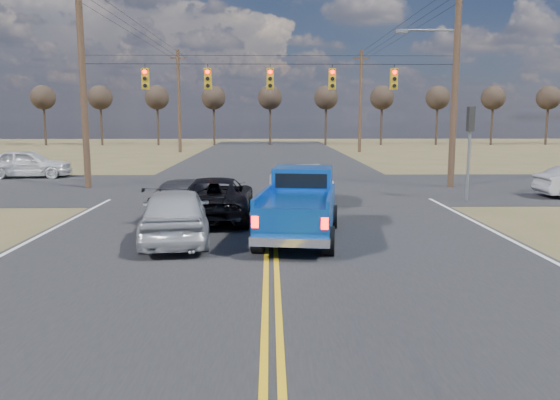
{
  "coord_description": "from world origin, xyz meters",
  "views": [
    {
      "loc": [
        -0.03,
        -8.89,
        3.47
      ],
      "look_at": [
        0.21,
        4.07,
        1.5
      ],
      "focal_mm": 35.0,
      "sensor_mm": 36.0,
      "label": 1
    }
  ],
  "objects_px": {
    "pickup_truck": "(300,206)",
    "white_car_queue": "(298,183)",
    "silver_suv": "(175,214)",
    "black_suv": "(216,198)",
    "dgrey_car_queue": "(187,197)",
    "cross_car_west": "(28,164)"
  },
  "relations": [
    {
      "from": "pickup_truck",
      "to": "white_car_queue",
      "type": "distance_m",
      "value": 6.76
    },
    {
      "from": "silver_suv",
      "to": "white_car_queue",
      "type": "bearing_deg",
      "value": -125.38
    },
    {
      "from": "black_suv",
      "to": "white_car_queue",
      "type": "relative_size",
      "value": 1.1
    },
    {
      "from": "pickup_truck",
      "to": "silver_suv",
      "type": "xyz_separation_m",
      "value": [
        -3.5,
        -0.38,
        -0.16
      ]
    },
    {
      "from": "white_car_queue",
      "to": "dgrey_car_queue",
      "type": "bearing_deg",
      "value": 26.49
    },
    {
      "from": "pickup_truck",
      "to": "cross_car_west",
      "type": "bearing_deg",
      "value": 140.5
    },
    {
      "from": "dgrey_car_queue",
      "to": "silver_suv",
      "type": "bearing_deg",
      "value": 102.1
    },
    {
      "from": "cross_car_west",
      "to": "white_car_queue",
      "type": "bearing_deg",
      "value": -127.47
    },
    {
      "from": "silver_suv",
      "to": "cross_car_west",
      "type": "distance_m",
      "value": 20.12
    },
    {
      "from": "cross_car_west",
      "to": "black_suv",
      "type": "bearing_deg",
      "value": -142.81
    },
    {
      "from": "dgrey_car_queue",
      "to": "black_suv",
      "type": "bearing_deg",
      "value": 155.24
    },
    {
      "from": "black_suv",
      "to": "dgrey_car_queue",
      "type": "xyz_separation_m",
      "value": [
        -1.1,
        0.7,
        -0.07
      ]
    },
    {
      "from": "black_suv",
      "to": "pickup_truck",
      "type": "bearing_deg",
      "value": 131.42
    },
    {
      "from": "black_suv",
      "to": "cross_car_west",
      "type": "xyz_separation_m",
      "value": [
        -12.13,
        13.19,
        0.09
      ]
    },
    {
      "from": "silver_suv",
      "to": "cross_car_west",
      "type": "relative_size",
      "value": 0.96
    },
    {
      "from": "cross_car_west",
      "to": "dgrey_car_queue",
      "type": "bearing_deg",
      "value": -143.96
    },
    {
      "from": "dgrey_car_queue",
      "to": "cross_car_west",
      "type": "height_order",
      "value": "cross_car_west"
    },
    {
      "from": "silver_suv",
      "to": "dgrey_car_queue",
      "type": "bearing_deg",
      "value": -92.89
    },
    {
      "from": "pickup_truck",
      "to": "cross_car_west",
      "type": "relative_size",
      "value": 1.13
    },
    {
      "from": "silver_suv",
      "to": "pickup_truck",
      "type": "bearing_deg",
      "value": 178.85
    },
    {
      "from": "pickup_truck",
      "to": "dgrey_car_queue",
      "type": "bearing_deg",
      "value": 143.55
    },
    {
      "from": "pickup_truck",
      "to": "white_car_queue",
      "type": "height_order",
      "value": "pickup_truck"
    }
  ]
}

